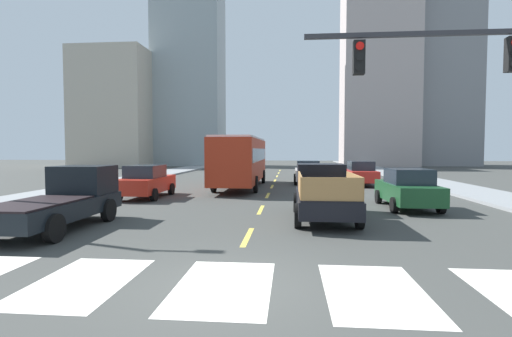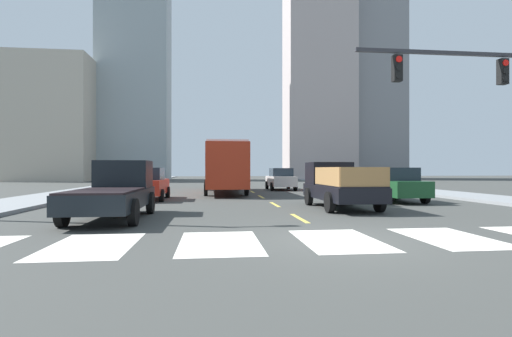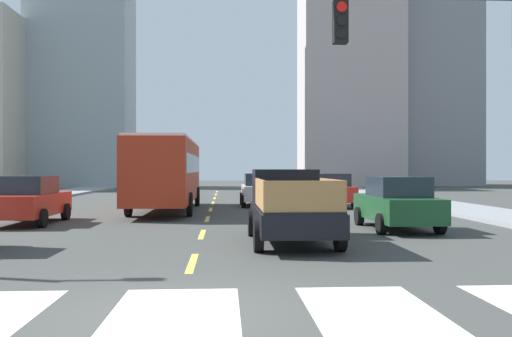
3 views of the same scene
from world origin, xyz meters
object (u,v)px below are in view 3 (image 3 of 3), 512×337
pickup_stakebed (290,207)px  sedan_near_left (29,200)px  sedan_far (260,190)px  sedan_near_right (331,190)px  sedan_mid (397,203)px  city_bus (167,169)px

pickup_stakebed → sedan_near_left: 10.14m
sedan_far → sedan_near_right: size_ratio=1.00×
pickup_stakebed → sedan_near_right: 13.66m
pickup_stakebed → sedan_far: pickup_stakebed is taller
sedan_near_left → sedan_mid: bearing=-9.6°
city_bus → sedan_near_right: city_bus is taller
city_bus → sedan_far: 5.73m
sedan_mid → sedan_far: size_ratio=1.00×
city_bus → sedan_near_right: bearing=15.4°
pickup_stakebed → city_bus: size_ratio=0.48×
city_bus → sedan_mid: size_ratio=2.45×
pickup_stakebed → sedan_far: 14.06m
pickup_stakebed → city_bus: 11.69m
pickup_stakebed → sedan_far: bearing=87.6°
sedan_mid → sedan_near_right: 10.57m
sedan_far → pickup_stakebed: bearing=-89.5°
pickup_stakebed → sedan_near_left: (-8.79, 5.07, -0.08)m
sedan_near_right → sedan_near_left: (-12.52, -8.07, 0.00)m
pickup_stakebed → sedan_far: size_ratio=1.18×
city_bus → sedan_far: bearing=35.3°
city_bus → sedan_far: city_bus is taller
sedan_mid → pickup_stakebed: bearing=-147.0°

